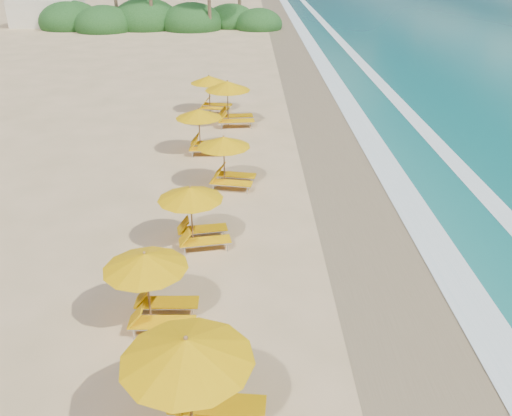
# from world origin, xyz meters

# --- Properties ---
(ground) EXTENTS (160.00, 160.00, 0.00)m
(ground) POSITION_xyz_m (0.00, 0.00, 0.00)
(ground) COLOR tan
(ground) RESTS_ON ground
(wet_sand) EXTENTS (4.00, 160.00, 0.01)m
(wet_sand) POSITION_xyz_m (4.00, 0.00, 0.01)
(wet_sand) COLOR #86714F
(wet_sand) RESTS_ON ground
(surf_foam) EXTENTS (4.00, 160.00, 0.01)m
(surf_foam) POSITION_xyz_m (6.70, 0.00, 0.03)
(surf_foam) COLOR white
(surf_foam) RESTS_ON ground
(station_2) EXTENTS (2.76, 2.59, 2.42)m
(station_2) POSITION_xyz_m (-1.12, -7.30, 1.36)
(station_2) COLOR olive
(station_2) RESTS_ON ground
(station_3) EXTENTS (2.19, 2.02, 2.03)m
(station_3) POSITION_xyz_m (-2.47, -3.87, 1.14)
(station_3) COLOR olive
(station_3) RESTS_ON ground
(station_4) EXTENTS (2.38, 2.27, 1.99)m
(station_4) POSITION_xyz_m (-1.79, -0.07, 1.12)
(station_4) COLOR olive
(station_4) RESTS_ON ground
(station_5) EXTENTS (2.43, 2.32, 2.02)m
(station_5) POSITION_xyz_m (-0.97, 4.32, 1.13)
(station_5) COLOR olive
(station_5) RESTS_ON ground
(station_6) EXTENTS (2.18, 2.01, 2.04)m
(station_6) POSITION_xyz_m (-2.16, 7.93, 1.15)
(station_6) COLOR olive
(station_6) RESTS_ON ground
(station_7) EXTENTS (2.59, 2.43, 2.30)m
(station_7) POSITION_xyz_m (-1.04, 11.88, 1.29)
(station_7) COLOR olive
(station_7) RESTS_ON ground
(station_8) EXTENTS (2.39, 2.27, 2.02)m
(station_8) POSITION_xyz_m (-2.13, 14.27, 1.13)
(station_8) COLOR olive
(station_8) RESTS_ON ground
(treeline) EXTENTS (25.80, 8.80, 9.74)m
(treeline) POSITION_xyz_m (-9.94, 45.51, 1.00)
(treeline) COLOR #163D14
(treeline) RESTS_ON ground
(beach_building) EXTENTS (7.00, 5.00, 2.80)m
(beach_building) POSITION_xyz_m (-22.00, 48.00, 1.40)
(beach_building) COLOR beige
(beach_building) RESTS_ON ground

